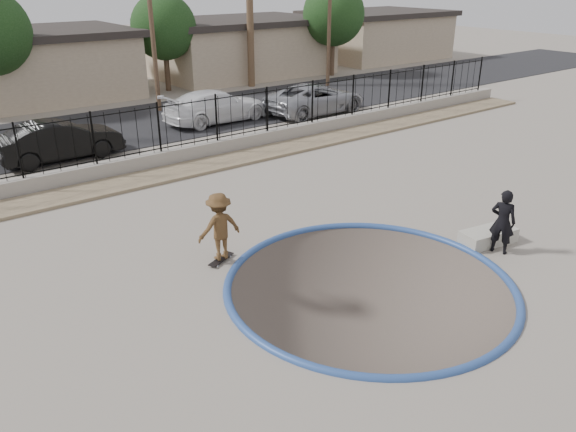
# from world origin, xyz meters

# --- Properties ---
(ground) EXTENTS (120.00, 120.00, 2.20)m
(ground) POSITION_xyz_m (0.00, 12.00, -1.10)
(ground) COLOR gray
(ground) RESTS_ON ground
(bowl_pit) EXTENTS (6.84, 6.84, 1.80)m
(bowl_pit) POSITION_xyz_m (0.00, -1.00, 0.00)
(bowl_pit) COLOR #473E37
(bowl_pit) RESTS_ON ground
(coping_ring) EXTENTS (7.04, 7.04, 0.20)m
(coping_ring) POSITION_xyz_m (0.00, -1.00, 0.00)
(coping_ring) COLOR #2C4C8F
(coping_ring) RESTS_ON ground
(rock_strip) EXTENTS (42.00, 1.60, 0.11)m
(rock_strip) POSITION_xyz_m (0.00, 9.20, 0.06)
(rock_strip) COLOR #9C8566
(rock_strip) RESTS_ON ground
(retaining_wall) EXTENTS (42.00, 0.45, 0.60)m
(retaining_wall) POSITION_xyz_m (0.00, 10.30, 0.30)
(retaining_wall) COLOR gray
(retaining_wall) RESTS_ON ground
(fence) EXTENTS (40.00, 0.04, 1.80)m
(fence) POSITION_xyz_m (0.00, 10.30, 1.50)
(fence) COLOR black
(fence) RESTS_ON retaining_wall
(street) EXTENTS (90.00, 8.00, 0.04)m
(street) POSITION_xyz_m (0.00, 17.00, 0.02)
(street) COLOR black
(street) RESTS_ON ground
(house_center) EXTENTS (10.60, 8.60, 3.90)m
(house_center) POSITION_xyz_m (0.00, 26.50, 1.97)
(house_center) COLOR tan
(house_center) RESTS_ON ground
(house_east) EXTENTS (12.60, 8.60, 3.90)m
(house_east) POSITION_xyz_m (14.00, 26.50, 1.97)
(house_east) COLOR tan
(house_east) RESTS_ON ground
(house_east_far) EXTENTS (11.60, 8.60, 3.90)m
(house_east_far) POSITION_xyz_m (28.00, 26.50, 1.97)
(house_east_far) COLOR tan
(house_east_far) RESTS_ON ground
(utility_pole_mid) EXTENTS (1.70, 0.24, 9.50)m
(utility_pole_mid) POSITION_xyz_m (4.00, 19.00, 4.96)
(utility_pole_mid) COLOR #473323
(utility_pole_mid) RESTS_ON ground
(utility_pole_right) EXTENTS (1.70, 0.24, 9.00)m
(utility_pole_right) POSITION_xyz_m (16.00, 19.00, 4.70)
(utility_pole_right) COLOR #473323
(utility_pole_right) RESTS_ON ground
(street_tree_mid) EXTENTS (3.96, 3.96, 5.83)m
(street_tree_mid) POSITION_xyz_m (7.00, 24.00, 3.84)
(street_tree_mid) COLOR #473323
(street_tree_mid) RESTS_ON ground
(street_tree_right) EXTENTS (4.32, 4.32, 6.36)m
(street_tree_right) POSITION_xyz_m (19.00, 22.00, 4.19)
(street_tree_right) COLOR #473323
(street_tree_right) RESTS_ON ground
(skater) EXTENTS (1.20, 0.74, 1.79)m
(skater) POSITION_xyz_m (-2.22, 2.20, 0.90)
(skater) COLOR brown
(skater) RESTS_ON ground
(skateboard) EXTENTS (0.90, 0.57, 0.08)m
(skateboard) POSITION_xyz_m (-2.22, 2.20, 0.06)
(skateboard) COLOR black
(skateboard) RESTS_ON ground
(videographer) EXTENTS (0.64, 0.76, 1.78)m
(videographer) POSITION_xyz_m (4.00, -1.84, 0.89)
(videographer) COLOR black
(videographer) RESTS_ON ground
(concrete_ledge) EXTENTS (1.70, 0.97, 0.40)m
(concrete_ledge) POSITION_xyz_m (4.23, -1.35, 0.20)
(concrete_ledge) COLOR #AFAB9B
(concrete_ledge) RESTS_ON ground
(car_b) EXTENTS (4.79, 1.77, 1.56)m
(car_b) POSITION_xyz_m (-2.85, 13.40, 0.82)
(car_b) COLOR black
(car_b) RESTS_ON street
(car_c) EXTENTS (5.50, 2.44, 1.57)m
(car_c) POSITION_xyz_m (5.22, 15.00, 0.82)
(car_c) COLOR white
(car_c) RESTS_ON street
(car_d) EXTENTS (5.72, 2.81, 1.56)m
(car_d) POSITION_xyz_m (10.30, 13.40, 0.82)
(car_d) COLOR #9B9DA4
(car_d) RESTS_ON street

